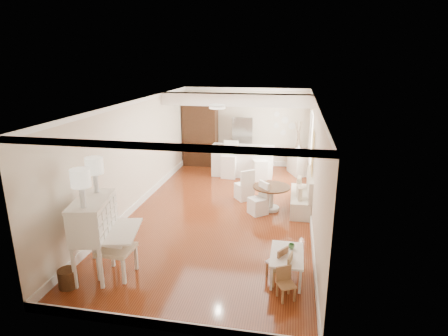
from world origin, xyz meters
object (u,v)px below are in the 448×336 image
(breakfast_counter, at_px, (243,161))
(sideboard, at_px, (297,162))
(slip_chair_near, at_px, (258,198))
(bar_stool_right, at_px, (260,164))
(gustavian_armchair, at_px, (117,248))
(fridge, at_px, (252,143))
(pantry_cabinet, at_px, (201,134))
(secretary_bureau, at_px, (95,237))
(dining_table, at_px, (271,198))
(bar_stool_left, at_px, (229,160))
(wicker_basket, at_px, (68,278))
(kids_chair_b, at_px, (277,261))
(slip_chair_far, at_px, (244,184))
(kids_chair_a, at_px, (282,269))
(kids_chair_c, at_px, (286,284))
(kids_table, at_px, (286,266))

(breakfast_counter, bearing_deg, sideboard, 16.60)
(slip_chair_near, bearing_deg, bar_stool_right, 145.22)
(gustavian_armchair, height_order, fridge, fridge)
(slip_chair_near, xyz_separation_m, pantry_cabinet, (-2.53, 4.17, 0.74))
(secretary_bureau, distance_m, dining_table, 4.62)
(bar_stool_left, relative_size, pantry_cabinet, 0.52)
(slip_chair_near, bearing_deg, wicker_basket, -76.98)
(gustavian_armchair, xyz_separation_m, kids_chair_b, (2.83, 0.47, -0.23))
(kids_chair_b, distance_m, slip_chair_far, 3.90)
(wicker_basket, xyz_separation_m, bar_stool_left, (1.67, 6.62, 0.43))
(secretary_bureau, distance_m, bar_stool_right, 6.44)
(dining_table, distance_m, pantry_cabinet, 4.87)
(dining_table, bearing_deg, sideboard, 78.96)
(kids_chair_a, bearing_deg, kids_chair_b, -144.58)
(kids_chair_c, distance_m, breakfast_counter, 6.71)
(kids_chair_c, xyz_separation_m, breakfast_counter, (-1.63, 6.51, 0.24))
(breakfast_counter, bearing_deg, kids_chair_a, -75.77)
(secretary_bureau, distance_m, wicker_basket, 0.81)
(dining_table, xyz_separation_m, pantry_cabinet, (-2.84, 3.87, 0.82))
(wicker_basket, height_order, breakfast_counter, breakfast_counter)
(wicker_basket, height_order, bar_stool_right, bar_stool_right)
(kids_chair_c, bearing_deg, pantry_cabinet, 86.50)
(bar_stool_left, bearing_deg, kids_table, -66.72)
(bar_stool_left, bearing_deg, slip_chair_far, -64.88)
(gustavian_armchair, relative_size, wicker_basket, 3.28)
(kids_chair_a, bearing_deg, sideboard, -170.19)
(slip_chair_far, distance_m, breakfast_counter, 2.16)
(kids_chair_c, height_order, bar_stool_right, bar_stool_right)
(gustavian_armchair, bearing_deg, bar_stool_right, -16.10)
(gustavian_armchair, relative_size, kids_chair_a, 1.74)
(secretary_bureau, relative_size, breakfast_counter, 0.70)
(secretary_bureau, height_order, gustavian_armchair, secretary_bureau)
(kids_chair_a, height_order, dining_table, dining_table)
(slip_chair_far, bearing_deg, gustavian_armchair, 30.13)
(kids_table, relative_size, bar_stool_left, 0.80)
(gustavian_armchair, bearing_deg, kids_chair_b, -78.18)
(wicker_basket, bearing_deg, dining_table, 51.72)
(kids_table, bearing_deg, kids_chair_a, -105.01)
(bar_stool_left, bearing_deg, wicker_basket, -100.60)
(kids_table, distance_m, breakfast_counter, 6.10)
(gustavian_armchair, distance_m, kids_chair_a, 2.96)
(kids_chair_a, relative_size, fridge, 0.34)
(bar_stool_left, height_order, fridge, fridge)
(pantry_cabinet, height_order, fridge, pantry_cabinet)
(bar_stool_left, xyz_separation_m, fridge, (0.60, 1.29, 0.30))
(bar_stool_left, bearing_deg, kids_chair_a, -68.09)
(kids_chair_b, bearing_deg, gustavian_armchair, -46.70)
(kids_table, bearing_deg, fridge, 101.59)
(slip_chair_near, xyz_separation_m, breakfast_counter, (-0.83, 3.09, 0.10))
(wicker_basket, height_order, kids_chair_a, kids_chair_a)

